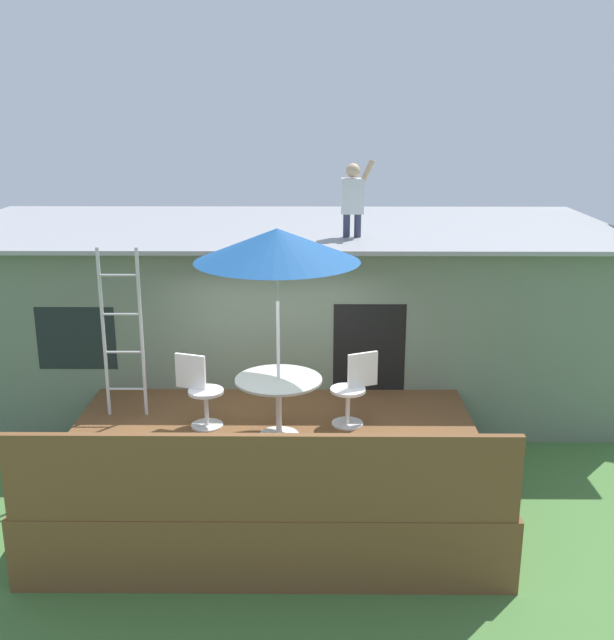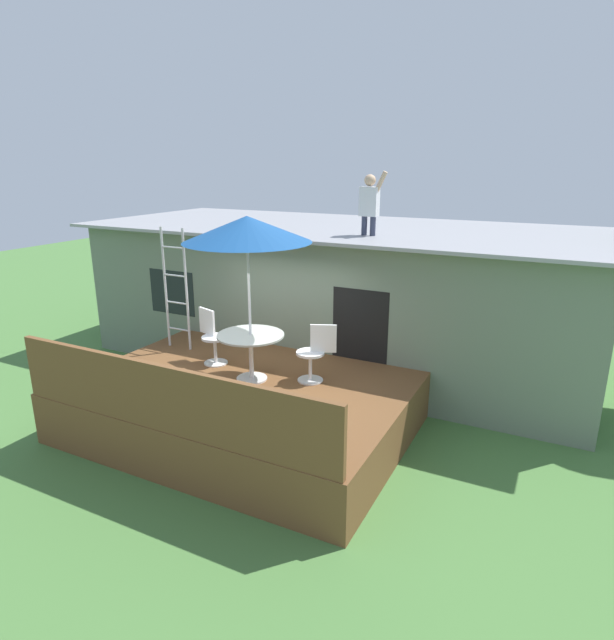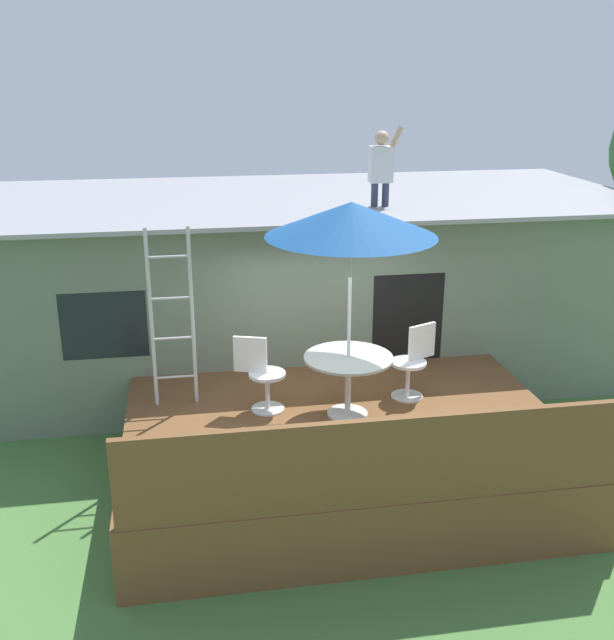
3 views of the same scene
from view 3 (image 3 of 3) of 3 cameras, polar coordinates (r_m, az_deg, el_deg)
The scene contains 10 objects.
ground_plane at distance 9.19m, azimuth 2.61°, elevation -11.93°, with size 40.00×40.00×0.00m, color #477538.
house at distance 11.89m, azimuth -0.92°, elevation 2.89°, with size 10.50×4.50×2.83m.
deck at distance 8.99m, azimuth 2.65°, elevation -9.75°, with size 5.04×3.83×0.80m, color brown.
deck_railing at distance 7.00m, azimuth 6.01°, elevation -10.86°, with size 4.94×0.08×0.90m, color brown.
patio_table at distance 8.62m, azimuth 3.20°, elevation -3.81°, with size 1.04×1.04×0.74m.
patio_umbrella at distance 8.10m, azimuth 3.43°, elevation 7.75°, with size 1.90×1.90×2.54m.
step_ladder at distance 8.86m, azimuth -10.38°, elevation 0.12°, with size 0.52×0.04×2.20m.
person_figure at distance 10.60m, azimuth 5.78°, elevation 11.96°, with size 0.47×0.20×1.11m.
patio_chair_left at distance 8.81m, azimuth -3.56°, elevation -4.19°, with size 0.61×0.44×0.92m.
patio_chair_right at distance 9.25m, azimuth 8.18°, elevation -3.21°, with size 0.59×0.44×0.92m.
Camera 3 is at (-1.72, -7.69, 4.73)m, focal length 41.49 mm.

